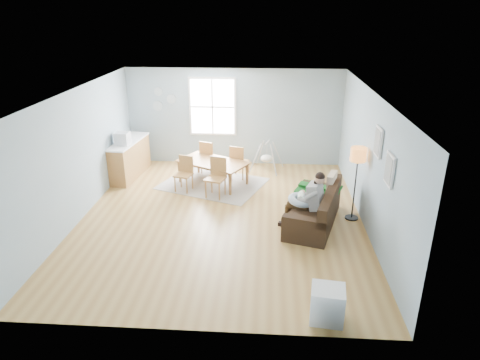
# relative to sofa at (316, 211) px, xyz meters

# --- Properties ---
(room) EXTENTS (8.40, 9.40, 3.90)m
(room) POSITION_rel_sofa_xyz_m (-1.99, 0.15, 2.14)
(room) COLOR #A4753A
(window) EXTENTS (1.32, 0.08, 1.62)m
(window) POSITION_rel_sofa_xyz_m (-2.59, 3.61, 1.37)
(window) COLOR white
(window) RESTS_ON room
(pictures) EXTENTS (0.05, 1.34, 0.74)m
(pictures) POSITION_rel_sofa_xyz_m (0.98, -0.90, 1.57)
(pictures) COLOR white
(pictures) RESTS_ON room
(wall_plates) EXTENTS (0.67, 0.02, 0.66)m
(wall_plates) POSITION_rel_sofa_xyz_m (-3.99, 3.62, 1.55)
(wall_plates) COLOR #96AAB4
(wall_plates) RESTS_ON room
(sofa) EXTENTS (1.37, 2.14, 0.80)m
(sofa) POSITION_rel_sofa_xyz_m (0.00, 0.00, 0.00)
(sofa) COLOR black
(sofa) RESTS_ON room
(green_throw) EXTENTS (1.12, 1.03, 0.04)m
(green_throw) POSITION_rel_sofa_xyz_m (0.11, 0.65, 0.23)
(green_throw) COLOR #12501A
(green_throw) RESTS_ON sofa
(beige_pillow) EXTENTS (0.28, 0.49, 0.48)m
(beige_pillow) POSITION_rel_sofa_xyz_m (0.34, 0.44, 0.45)
(beige_pillow) COLOR tan
(beige_pillow) RESTS_ON sofa
(father) EXTENTS (0.95, 0.64, 1.27)m
(father) POSITION_rel_sofa_xyz_m (-0.20, -0.23, 0.40)
(father) COLOR gray
(father) RESTS_ON sofa
(nursing_pillow) EXTENTS (0.65, 0.64, 0.21)m
(nursing_pillow) POSITION_rel_sofa_xyz_m (-0.34, -0.19, 0.34)
(nursing_pillow) COLOR silver
(nursing_pillow) RESTS_ON father
(infant) EXTENTS (0.18, 0.37, 0.14)m
(infant) POSITION_rel_sofa_xyz_m (-0.33, -0.16, 0.42)
(infant) COLOR silver
(infant) RESTS_ON nursing_pillow
(toddler) EXTENTS (0.54, 0.34, 0.81)m
(toddler) POSITION_rel_sofa_xyz_m (-0.02, 0.20, 0.40)
(toddler) COLOR white
(toddler) RESTS_ON sofa
(floor_lamp) EXTENTS (0.32, 0.32, 1.60)m
(floor_lamp) POSITION_rel_sofa_xyz_m (0.81, 0.29, 1.04)
(floor_lamp) COLOR black
(floor_lamp) RESTS_ON room
(storage_cube) EXTENTS (0.53, 0.48, 0.53)m
(storage_cube) POSITION_rel_sofa_xyz_m (-0.13, -2.98, -0.02)
(storage_cube) COLOR white
(storage_cube) RESTS_ON room
(rug) EXTENTS (2.94, 2.60, 0.01)m
(rug) POSITION_rel_sofa_xyz_m (-2.42, 2.01, -0.28)
(rug) COLOR gray
(rug) RESTS_ON room
(dining_table) EXTENTS (1.97, 1.66, 0.61)m
(dining_table) POSITION_rel_sofa_xyz_m (-2.42, 2.01, 0.02)
(dining_table) COLOR brown
(dining_table) RESTS_ON rug
(chair_sw) EXTENTS (0.48, 0.48, 0.87)m
(chair_sw) POSITION_rel_sofa_xyz_m (-3.05, 1.60, 0.20)
(chair_sw) COLOR olive
(chair_sw) RESTS_ON rug
(chair_se) EXTENTS (0.54, 0.54, 0.95)m
(chair_se) POSITION_rel_sofa_xyz_m (-2.23, 1.30, 0.26)
(chair_se) COLOR olive
(chair_se) RESTS_ON rug
(chair_nw) EXTENTS (0.54, 0.54, 0.93)m
(chair_nw) POSITION_rel_sofa_xyz_m (-2.62, 2.72, 0.24)
(chair_nw) COLOR olive
(chair_nw) RESTS_ON rug
(chair_ne) EXTENTS (0.52, 0.52, 0.91)m
(chair_ne) POSITION_rel_sofa_xyz_m (-1.79, 2.42, 0.23)
(chair_ne) COLOR olive
(chair_ne) RESTS_ON rug
(counter) EXTENTS (0.69, 1.80, 0.98)m
(counter) POSITION_rel_sofa_xyz_m (-4.69, 2.43, 0.21)
(counter) COLOR brown
(counter) RESTS_ON room
(monitor) EXTENTS (0.36, 0.34, 0.32)m
(monitor) POSITION_rel_sofa_xyz_m (-4.71, 2.10, 0.86)
(monitor) COLOR #B8B9BD
(monitor) RESTS_ON counter
(baby_swing) EXTENTS (0.97, 0.98, 0.81)m
(baby_swing) POSITION_rel_sofa_xyz_m (-1.05, 3.08, 0.08)
(baby_swing) COLOR #B8B9BD
(baby_swing) RESTS_ON room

